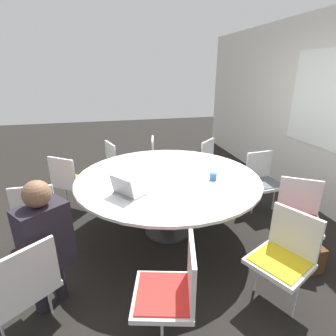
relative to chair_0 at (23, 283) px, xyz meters
name	(u,v)px	position (x,y,z in m)	size (l,w,h in m)	color
ground_plane	(168,230)	(-1.13, 1.34, -0.50)	(16.00, 16.00, 0.00)	black
conference_table	(168,183)	(-1.13, 1.34, 0.16)	(2.15, 2.15, 0.75)	#333333
chair_0	(23,283)	(0.00, 0.00, 0.00)	(0.60, 0.61, 0.85)	silver
chair_1	(173,288)	(0.29, 1.03, 0.00)	(0.53, 0.52, 0.85)	silver
chair_2	(284,253)	(0.14, 2.03, 0.00)	(0.58, 0.57, 0.85)	silver
chair_3	(298,213)	(-0.38, 2.58, 0.00)	(0.59, 0.60, 0.85)	silver
chair_4	(263,178)	(-1.34, 2.77, 0.00)	(0.46, 0.48, 0.85)	silver
chair_5	(214,162)	(-2.15, 2.37, 0.00)	(0.61, 0.61, 0.85)	silver
chair_6	(160,158)	(-2.57, 1.54, 0.00)	(0.51, 0.50, 0.85)	silver
chair_7	(119,162)	(-2.49, 0.83, 0.00)	(0.55, 0.53, 0.85)	silver
chair_8	(70,179)	(-1.93, 0.12, 0.00)	(0.60, 0.60, 0.85)	silver
chair_9	(39,211)	(-1.08, -0.11, 0.00)	(0.42, 0.44, 0.85)	silver
person_0	(45,240)	(-0.21, 0.14, 0.20)	(0.40, 0.42, 1.20)	#231E28
laptop	(126,191)	(-0.72, 0.81, 0.31)	(0.37, 0.36, 0.21)	#99999E
coffee_cup	(213,177)	(-0.89, 1.81, 0.29)	(0.08, 0.08, 0.08)	#33669E
handbag	(306,252)	(-0.19, 2.60, -0.36)	(0.36, 0.16, 0.28)	#513319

